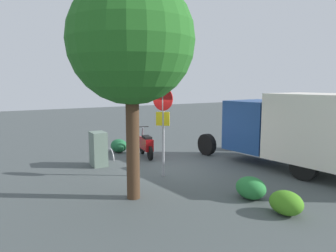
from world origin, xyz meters
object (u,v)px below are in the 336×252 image
box_truck_near (304,127)px  bike_rack_hoop (111,158)px  motorcycle (146,145)px  stop_sign (163,117)px  street_tree (131,42)px  utility_cabinet (98,149)px

box_truck_near → bike_rack_hoop: box_truck_near is taller
motorcycle → bike_rack_hoop: size_ratio=2.09×
stop_sign → street_tree: size_ratio=0.51×
bike_rack_hoop → street_tree: bearing=164.5°
motorcycle → stop_sign: size_ratio=0.61×
utility_cabinet → bike_rack_hoop: utility_cabinet is taller
motorcycle → bike_rack_hoop: motorcycle is taller
box_truck_near → utility_cabinet: box_truck_near is taller
stop_sign → bike_rack_hoop: bearing=7.8°
box_truck_near → bike_rack_hoop: 7.39m
street_tree → bike_rack_hoop: street_tree is taller
box_truck_near → motorcycle: (4.80, 3.50, -1.00)m
box_truck_near → street_tree: size_ratio=1.29×
utility_cabinet → bike_rack_hoop: size_ratio=1.48×
stop_sign → street_tree: (-1.26, 1.71, 2.10)m
motorcycle → utility_cabinet: 2.18m
motorcycle → utility_cabinet: bearing=111.4°
box_truck_near → street_tree: street_tree is taller
street_tree → motorcycle: bearing=-33.2°
motorcycle → utility_cabinet: (-0.28, 2.16, 0.11)m
stop_sign → utility_cabinet: 3.04m
motorcycle → utility_cabinet: utility_cabinet is taller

